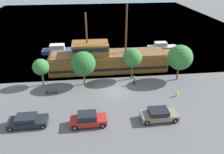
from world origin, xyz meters
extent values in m
plane|color=#5B5B5E|center=(0.00, 0.00, 0.00)|extent=(160.00, 160.00, 0.00)
plane|color=teal|center=(0.00, 44.00, 0.00)|extent=(80.00, 80.00, 0.00)
cube|color=brown|center=(-0.10, 7.36, 1.42)|extent=(19.98, 4.65, 2.84)
cube|color=black|center=(-0.10, 7.36, 0.99)|extent=(19.58, 4.73, 0.45)
cube|color=brown|center=(10.48, 7.36, 1.85)|extent=(1.40, 2.56, 1.99)
cube|color=brown|center=(-0.10, 7.36, 2.96)|extent=(19.18, 4.28, 0.25)
cube|color=brown|center=(-3.10, 7.36, 4.04)|extent=(5.99, 3.72, 1.91)
cube|color=black|center=(-3.10, 7.36, 4.33)|extent=(5.69, 3.78, 0.69)
cylinder|color=#4C331E|center=(2.89, 7.36, 7.06)|extent=(0.28, 0.28, 7.94)
cylinder|color=#4C331E|center=(-3.60, 7.36, 6.46)|extent=(0.28, 0.28, 6.75)
cube|color=navy|center=(-9.31, 16.58, 0.38)|extent=(7.34, 2.29, 0.76)
cube|color=silver|center=(-9.86, 16.58, 1.28)|extent=(2.94, 1.78, 1.04)
cube|color=black|center=(-8.98, 16.58, 1.28)|extent=(0.12, 1.60, 0.83)
cube|color=#B7B2A8|center=(12.58, 16.14, 0.36)|extent=(6.41, 1.99, 0.72)
cube|color=silver|center=(12.10, 16.14, 1.18)|extent=(2.56, 1.55, 0.93)
cube|color=black|center=(12.87, 16.14, 1.18)|extent=(0.12, 1.39, 0.74)
cube|color=#7F705B|center=(4.51, -7.31, 0.59)|extent=(4.33, 1.90, 0.64)
cube|color=black|center=(4.38, -7.31, 1.17)|extent=(2.25, 1.71, 0.53)
cylinder|color=black|center=(6.17, -8.17, 0.36)|extent=(0.71, 0.22, 0.71)
cylinder|color=gray|center=(6.17, -8.17, 0.36)|extent=(0.27, 0.25, 0.27)
cylinder|color=black|center=(6.17, -6.46, 0.36)|extent=(0.71, 0.22, 0.71)
cylinder|color=gray|center=(6.17, -6.46, 0.36)|extent=(0.27, 0.25, 0.27)
cylinder|color=black|center=(2.84, -8.17, 0.36)|extent=(0.71, 0.22, 0.71)
cylinder|color=gray|center=(2.84, -8.17, 0.36)|extent=(0.27, 0.25, 0.27)
cylinder|color=black|center=(2.84, -6.46, 0.36)|extent=(0.71, 0.22, 0.71)
cylinder|color=gray|center=(2.84, -6.46, 0.36)|extent=(0.27, 0.25, 0.27)
cube|color=black|center=(-10.68, -6.65, 0.53)|extent=(4.39, 1.87, 0.61)
cube|color=black|center=(-10.82, -6.65, 1.07)|extent=(2.28, 1.68, 0.47)
cylinder|color=black|center=(-8.91, -7.50, 0.30)|extent=(0.61, 0.22, 0.61)
cylinder|color=gray|center=(-8.91, -7.50, 0.30)|extent=(0.23, 0.25, 0.23)
cylinder|color=black|center=(-8.91, -5.81, 0.30)|extent=(0.61, 0.22, 0.61)
cylinder|color=gray|center=(-8.91, -5.81, 0.30)|extent=(0.23, 0.25, 0.23)
cylinder|color=black|center=(-12.45, -7.50, 0.30)|extent=(0.61, 0.22, 0.61)
cylinder|color=gray|center=(-12.45, -7.50, 0.30)|extent=(0.23, 0.25, 0.23)
cylinder|color=black|center=(-12.45, -5.81, 0.30)|extent=(0.61, 0.22, 0.61)
cylinder|color=gray|center=(-12.45, -5.81, 0.30)|extent=(0.23, 0.25, 0.23)
cube|color=#B21E1E|center=(-3.82, -7.32, 0.61)|extent=(4.13, 1.76, 0.67)
cube|color=black|center=(-3.94, -7.32, 1.26)|extent=(2.15, 1.59, 0.63)
cylinder|color=black|center=(-2.25, -8.11, 0.36)|extent=(0.72, 0.22, 0.72)
cylinder|color=gray|center=(-2.25, -8.11, 0.36)|extent=(0.27, 0.25, 0.27)
cylinder|color=black|center=(-2.25, -6.53, 0.36)|extent=(0.72, 0.22, 0.72)
cylinder|color=gray|center=(-2.25, -6.53, 0.36)|extent=(0.27, 0.25, 0.27)
cylinder|color=black|center=(-5.38, -8.11, 0.36)|extent=(0.72, 0.22, 0.72)
cylinder|color=gray|center=(-5.38, -8.11, 0.36)|extent=(0.27, 0.25, 0.27)
cylinder|color=black|center=(-5.38, -6.53, 0.36)|extent=(0.72, 0.22, 0.72)
cylinder|color=gray|center=(-5.38, -6.53, 0.36)|extent=(0.27, 0.25, 0.27)
cylinder|color=yellow|center=(8.54, -2.56, 0.28)|extent=(0.22, 0.22, 0.56)
sphere|color=yellow|center=(8.54, -2.56, 0.64)|extent=(0.25, 0.25, 0.25)
cylinder|color=yellow|center=(8.38, -2.56, 0.31)|extent=(0.10, 0.09, 0.09)
cylinder|color=yellow|center=(8.70, -2.56, 0.31)|extent=(0.10, 0.09, 0.09)
cube|color=#4C4742|center=(-9.01, 0.27, 0.42)|extent=(1.56, 0.45, 0.05)
cube|color=#4C4742|center=(-9.01, 0.08, 0.65)|extent=(1.56, 0.06, 0.40)
cube|color=#2D2D2D|center=(-9.73, 0.27, 0.20)|extent=(0.12, 0.36, 0.40)
cube|color=#2D2D2D|center=(-8.29, 0.27, 0.20)|extent=(0.12, 0.36, 0.40)
cylinder|color=#232838|center=(3.28, 1.34, 0.38)|extent=(0.27, 0.27, 0.75)
cylinder|color=#337F4C|center=(3.28, 1.34, 1.04)|extent=(0.32, 0.32, 0.58)
sphere|color=beige|center=(3.28, 1.34, 1.43)|extent=(0.20, 0.20, 0.20)
cylinder|color=brown|center=(-10.53, 2.88, 0.99)|extent=(0.24, 0.24, 1.99)
sphere|color=#337A38|center=(-10.53, 2.88, 3.02)|extent=(2.44, 2.44, 2.44)
cylinder|color=brown|center=(-4.28, 2.37, 0.95)|extent=(0.24, 0.24, 1.91)
sphere|color=#286B2D|center=(-4.28, 2.37, 3.47)|extent=(3.67, 3.67, 3.67)
cylinder|color=brown|center=(3.26, 3.34, 1.20)|extent=(0.24, 0.24, 2.40)
sphere|color=#337A38|center=(3.26, 3.34, 3.66)|extent=(2.97, 2.97, 2.97)
cylinder|color=brown|center=(10.47, 2.32, 1.08)|extent=(0.24, 0.24, 2.17)
sphere|color=#337A38|center=(10.47, 2.32, 3.80)|extent=(3.85, 3.85, 3.85)
camera|label=1|loc=(-3.36, -27.37, 16.48)|focal=35.00mm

